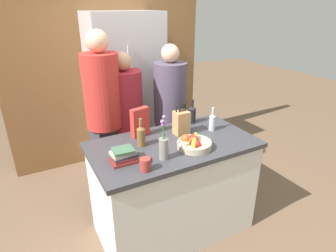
{
  "coord_description": "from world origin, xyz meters",
  "views": [
    {
      "loc": [
        -1.07,
        -1.87,
        2.02
      ],
      "look_at": [
        0.0,
        0.1,
        1.05
      ],
      "focal_mm": 30.0,
      "sensor_mm": 36.0,
      "label": 1
    }
  ],
  "objects_px": {
    "bottle_oil": "(141,135)",
    "person_in_blue": "(126,119)",
    "person_in_red_tee": "(170,111)",
    "fruit_bowl": "(194,143)",
    "person_at_sink": "(104,112)",
    "refrigerator": "(127,94)",
    "bottle_wine": "(192,114)",
    "coffee_mug": "(145,164)",
    "book_stack": "(123,156)",
    "bottle_vinegar": "(212,121)",
    "flower_vase": "(164,146)",
    "cereal_box": "(140,122)",
    "knife_block": "(181,123)"
  },
  "relations": [
    {
      "from": "bottle_oil",
      "to": "person_in_blue",
      "type": "height_order",
      "value": "person_in_blue"
    },
    {
      "from": "person_in_red_tee",
      "to": "fruit_bowl",
      "type": "bearing_deg",
      "value": -107.57
    },
    {
      "from": "bottle_oil",
      "to": "person_in_blue",
      "type": "relative_size",
      "value": 0.15
    },
    {
      "from": "person_at_sink",
      "to": "person_in_blue",
      "type": "height_order",
      "value": "person_at_sink"
    },
    {
      "from": "refrigerator",
      "to": "person_at_sink",
      "type": "distance_m",
      "value": 0.81
    },
    {
      "from": "refrigerator",
      "to": "bottle_oil",
      "type": "distance_m",
      "value": 1.36
    },
    {
      "from": "person_at_sink",
      "to": "fruit_bowl",
      "type": "bearing_deg",
      "value": -80.14
    },
    {
      "from": "bottle_wine",
      "to": "person_at_sink",
      "type": "bearing_deg",
      "value": 149.75
    },
    {
      "from": "bottle_oil",
      "to": "person_at_sink",
      "type": "relative_size",
      "value": 0.13
    },
    {
      "from": "person_at_sink",
      "to": "refrigerator",
      "type": "bearing_deg",
      "value": 34.85
    },
    {
      "from": "fruit_bowl",
      "to": "coffee_mug",
      "type": "height_order",
      "value": "fruit_bowl"
    },
    {
      "from": "book_stack",
      "to": "bottle_vinegar",
      "type": "relative_size",
      "value": 0.9
    },
    {
      "from": "bottle_wine",
      "to": "person_in_red_tee",
      "type": "xyz_separation_m",
      "value": [
        -0.02,
        0.42,
        -0.1
      ]
    },
    {
      "from": "book_stack",
      "to": "bottle_oil",
      "type": "distance_m",
      "value": 0.29
    },
    {
      "from": "coffee_mug",
      "to": "flower_vase",
      "type": "bearing_deg",
      "value": 23.43
    },
    {
      "from": "cereal_box",
      "to": "book_stack",
      "type": "height_order",
      "value": "cereal_box"
    },
    {
      "from": "knife_block",
      "to": "person_in_red_tee",
      "type": "height_order",
      "value": "person_in_red_tee"
    },
    {
      "from": "bottle_oil",
      "to": "bottle_wine",
      "type": "relative_size",
      "value": 1.0
    },
    {
      "from": "refrigerator",
      "to": "flower_vase",
      "type": "height_order",
      "value": "refrigerator"
    },
    {
      "from": "refrigerator",
      "to": "person_in_blue",
      "type": "relative_size",
      "value": 1.22
    },
    {
      "from": "fruit_bowl",
      "to": "flower_vase",
      "type": "xyz_separation_m",
      "value": [
        -0.3,
        -0.04,
        0.07
      ]
    },
    {
      "from": "coffee_mug",
      "to": "refrigerator",
      "type": "bearing_deg",
      "value": 73.63
    },
    {
      "from": "book_stack",
      "to": "person_at_sink",
      "type": "relative_size",
      "value": 0.11
    },
    {
      "from": "fruit_bowl",
      "to": "flower_vase",
      "type": "bearing_deg",
      "value": -171.75
    },
    {
      "from": "coffee_mug",
      "to": "bottle_vinegar",
      "type": "distance_m",
      "value": 0.91
    },
    {
      "from": "refrigerator",
      "to": "flower_vase",
      "type": "bearing_deg",
      "value": -100.73
    },
    {
      "from": "refrigerator",
      "to": "flower_vase",
      "type": "distance_m",
      "value": 1.62
    },
    {
      "from": "cereal_box",
      "to": "person_in_red_tee",
      "type": "relative_size",
      "value": 0.16
    },
    {
      "from": "bottle_wine",
      "to": "person_in_blue",
      "type": "xyz_separation_m",
      "value": [
        -0.52,
        0.49,
        -0.13
      ]
    },
    {
      "from": "knife_block",
      "to": "person_in_red_tee",
      "type": "distance_m",
      "value": 0.64
    },
    {
      "from": "bottle_oil",
      "to": "bottle_wine",
      "type": "distance_m",
      "value": 0.68
    },
    {
      "from": "bottle_wine",
      "to": "refrigerator",
      "type": "bearing_deg",
      "value": 104.41
    },
    {
      "from": "book_stack",
      "to": "person_in_blue",
      "type": "relative_size",
      "value": 0.13
    },
    {
      "from": "knife_block",
      "to": "person_in_red_tee",
      "type": "bearing_deg",
      "value": 70.39
    },
    {
      "from": "cereal_box",
      "to": "knife_block",
      "type": "bearing_deg",
      "value": -23.01
    },
    {
      "from": "refrigerator",
      "to": "cereal_box",
      "type": "xyz_separation_m",
      "value": [
        -0.29,
        -1.12,
        0.08
      ]
    },
    {
      "from": "coffee_mug",
      "to": "person_at_sink",
      "type": "height_order",
      "value": "person_at_sink"
    },
    {
      "from": "fruit_bowl",
      "to": "cereal_box",
      "type": "bearing_deg",
      "value": 124.63
    },
    {
      "from": "bottle_wine",
      "to": "book_stack",
      "type": "bearing_deg",
      "value": -155.39
    },
    {
      "from": "flower_vase",
      "to": "person_at_sink",
      "type": "relative_size",
      "value": 0.2
    },
    {
      "from": "refrigerator",
      "to": "fruit_bowl",
      "type": "distance_m",
      "value": 1.55
    },
    {
      "from": "bottle_oil",
      "to": "person_in_blue",
      "type": "xyz_separation_m",
      "value": [
        0.13,
        0.71,
        -0.13
      ]
    },
    {
      "from": "book_stack",
      "to": "fruit_bowl",
      "type": "bearing_deg",
      "value": -5.88
    },
    {
      "from": "bottle_oil",
      "to": "person_in_red_tee",
      "type": "relative_size",
      "value": 0.15
    },
    {
      "from": "coffee_mug",
      "to": "person_at_sink",
      "type": "distance_m",
      "value": 1.03
    },
    {
      "from": "cereal_box",
      "to": "bottle_vinegar",
      "type": "height_order",
      "value": "cereal_box"
    },
    {
      "from": "coffee_mug",
      "to": "book_stack",
      "type": "relative_size",
      "value": 0.56
    },
    {
      "from": "coffee_mug",
      "to": "cereal_box",
      "type": "bearing_deg",
      "value": 70.13
    },
    {
      "from": "bottle_oil",
      "to": "person_in_blue",
      "type": "distance_m",
      "value": 0.73
    },
    {
      "from": "knife_block",
      "to": "bottle_wine",
      "type": "relative_size",
      "value": 1.24
    }
  ]
}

